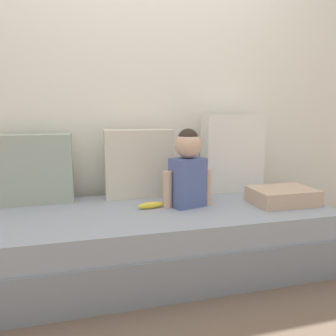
% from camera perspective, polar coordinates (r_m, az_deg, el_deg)
% --- Properties ---
extents(ground_plane, '(12.00, 12.00, 0.00)m').
position_cam_1_polar(ground_plane, '(2.11, -3.51, -17.48)').
color(ground_plane, brown).
extents(back_wall, '(5.50, 0.10, 2.37)m').
position_cam_1_polar(back_wall, '(2.43, -6.42, 14.88)').
color(back_wall, silver).
rests_on(back_wall, ground).
extents(couch, '(2.30, 0.84, 0.39)m').
position_cam_1_polar(couch, '(2.03, -3.57, -12.68)').
color(couch, gray).
rests_on(couch, ground).
extents(throw_pillow_left, '(0.54, 0.16, 0.45)m').
position_cam_1_polar(throw_pillow_left, '(2.22, -23.73, -0.23)').
color(throw_pillow_left, '#99A393').
rests_on(throw_pillow_left, couch).
extents(throw_pillow_center, '(0.47, 0.16, 0.47)m').
position_cam_1_polar(throw_pillow_center, '(2.22, -5.28, 0.84)').
color(throw_pillow_center, beige).
rests_on(throw_pillow_center, couch).
extents(throw_pillow_right, '(0.46, 0.16, 0.57)m').
position_cam_1_polar(throw_pillow_right, '(2.43, 11.53, 2.66)').
color(throw_pillow_right, silver).
rests_on(throw_pillow_right, couch).
extents(toddler, '(0.32, 0.19, 0.49)m').
position_cam_1_polar(toddler, '(1.97, 3.55, 0.08)').
color(toddler, '#4C5B93').
rests_on(toddler, couch).
extents(banana, '(0.17, 0.07, 0.04)m').
position_cam_1_polar(banana, '(1.97, -3.08, -6.71)').
color(banana, yellow).
rests_on(banana, couch).
extents(folded_blanket, '(0.40, 0.28, 0.10)m').
position_cam_1_polar(folded_blanket, '(2.19, 19.98, -4.78)').
color(folded_blanket, tan).
rests_on(folded_blanket, couch).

